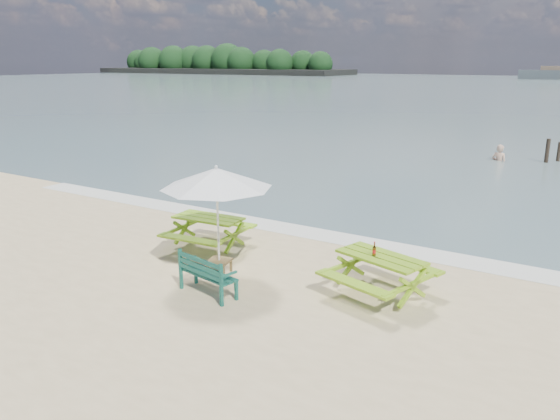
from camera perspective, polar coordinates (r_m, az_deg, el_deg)
The scene contains 10 objects.
foam_strip at distance 13.83m, azimuth 5.14°, elevation -2.74°, with size 22.00×0.90×0.01m, color silver.
island_headland at distance 187.32m, azimuth -6.44°, elevation 14.98°, with size 90.00×22.00×7.60m.
picnic_table_left at distance 12.93m, azimuth -7.45°, elevation -2.42°, with size 1.75×1.92×0.77m.
picnic_table_right at distance 10.49m, azimuth 10.42°, elevation -6.83°, with size 2.08×2.20×0.79m.
park_bench at distance 10.49m, azimuth -7.51°, elevation -7.50°, with size 1.32×0.65×0.78m.
side_table at distance 11.49m, azimuth -6.36°, elevation -5.86°, with size 0.53×0.53×0.29m.
patio_umbrella at distance 10.95m, azimuth -6.65°, elevation 3.34°, with size 2.67×2.67×2.24m.
beer_bottle at distance 10.31m, azimuth 9.81°, elevation -4.25°, with size 0.07×0.07×0.26m.
swimmer at distance 26.17m, azimuth 21.87°, elevation 4.44°, with size 0.72×0.55×1.80m.
mooring_pilings at distance 26.63m, azimuth 26.52°, elevation 5.32°, with size 0.56×0.76×1.24m.
Camera 1 is at (5.89, -7.16, 4.30)m, focal length 35.00 mm.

